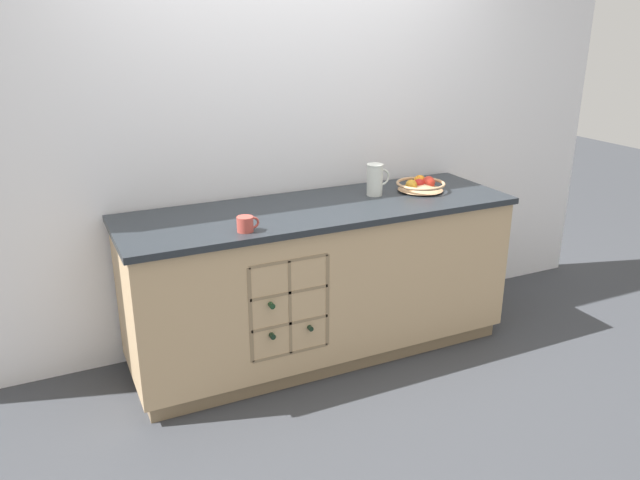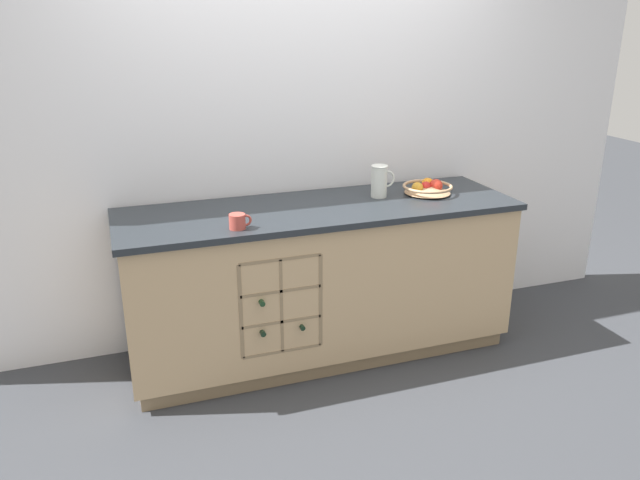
# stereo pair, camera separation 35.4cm
# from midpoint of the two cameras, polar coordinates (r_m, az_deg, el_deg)

# --- Properties ---
(ground_plane) EXTENTS (14.00, 14.00, 0.00)m
(ground_plane) POSITION_cam_midpoint_polar(r_m,az_deg,el_deg) (3.84, -2.68, -10.07)
(ground_plane) COLOR #383A3F
(back_wall) EXTENTS (4.60, 0.06, 2.55)m
(back_wall) POSITION_cam_midpoint_polar(r_m,az_deg,el_deg) (3.75, -5.38, 9.99)
(back_wall) COLOR white
(back_wall) RESTS_ON ground_plane
(kitchen_island) EXTENTS (2.24, 0.71, 0.91)m
(kitchen_island) POSITION_cam_midpoint_polar(r_m,az_deg,el_deg) (3.63, -2.82, -3.76)
(kitchen_island) COLOR #8B7354
(kitchen_island) RESTS_ON ground_plane
(fruit_bowl) EXTENTS (0.30, 0.30, 0.09)m
(fruit_bowl) POSITION_cam_midpoint_polar(r_m,az_deg,el_deg) (3.80, 6.56, 5.01)
(fruit_bowl) COLOR tan
(fruit_bowl) RESTS_ON kitchen_island
(white_pitcher) EXTENTS (0.15, 0.10, 0.19)m
(white_pitcher) POSITION_cam_midpoint_polar(r_m,az_deg,el_deg) (3.67, 2.33, 5.57)
(white_pitcher) COLOR silver
(white_pitcher) RESTS_ON kitchen_island
(ceramic_mug) EXTENTS (0.11, 0.08, 0.08)m
(ceramic_mug) POSITION_cam_midpoint_polar(r_m,az_deg,el_deg) (3.10, -10.07, 1.40)
(ceramic_mug) COLOR #B7473D
(ceramic_mug) RESTS_ON kitchen_island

